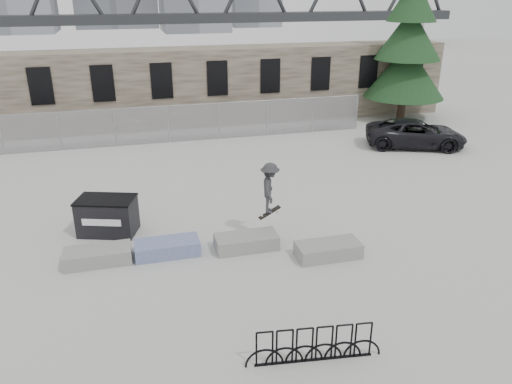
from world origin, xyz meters
TOP-DOWN VIEW (x-y plane):
  - ground at (0.00, 0.00)m, footprint 120.00×120.00m
  - stone_wall at (0.00, 16.24)m, footprint 36.00×2.58m
  - chainlink_fence at (-0.00, 12.50)m, footprint 22.06×0.06m
  - planter_far_left at (-3.37, 0.21)m, footprint 2.00×0.90m
  - planter_center_left at (-1.28, 0.19)m, footprint 2.00×0.90m
  - planter_center_right at (1.23, -0.06)m, footprint 2.00×0.90m
  - planter_offset at (3.57, -1.23)m, footprint 2.00×0.90m
  - dumpster at (-3.07, 2.23)m, footprint 2.19×1.71m
  - bike_rack at (1.45, -5.53)m, footprint 3.12×0.43m
  - spruce_tree at (14.85, 14.08)m, footprint 4.95×4.95m
  - truss_bridge at (10.00, 55.00)m, footprint 70.00×3.00m
  - suv at (12.44, 8.42)m, footprint 5.62×4.03m
  - skateboarder at (2.14, 0.42)m, footprint 0.90×1.22m

SIDE VIEW (x-z plane):
  - ground at x=0.00m, z-range 0.00..0.00m
  - planter_far_left at x=-3.37m, z-range 0.02..0.49m
  - planter_center_left at x=-1.28m, z-range 0.02..0.49m
  - planter_center_right at x=1.23m, z-range 0.02..0.49m
  - planter_offset at x=3.57m, z-range 0.02..0.49m
  - bike_rack at x=1.45m, z-range -0.01..0.89m
  - dumpster at x=-3.07m, z-range 0.01..1.27m
  - suv at x=12.44m, z-range 0.00..1.42m
  - chainlink_fence at x=0.00m, z-range 0.03..2.05m
  - skateboarder at x=2.14m, z-range 0.87..2.76m
  - stone_wall at x=0.00m, z-range 0.01..4.51m
  - truss_bridge at x=10.00m, z-range -0.77..9.03m
  - spruce_tree at x=14.85m, z-range -1.10..10.40m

